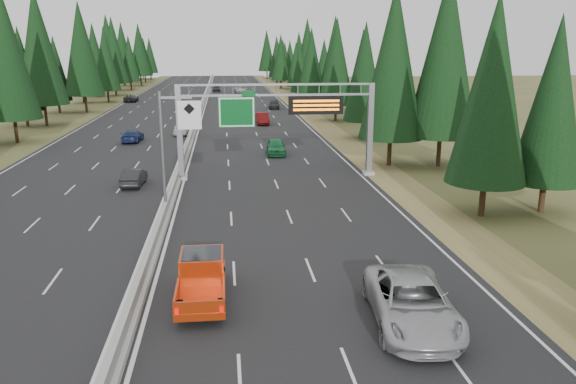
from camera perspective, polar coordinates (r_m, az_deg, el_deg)
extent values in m
cube|color=black|center=(91.80, -9.01, 7.64)|extent=(32.00, 260.00, 0.08)
cube|color=olive|center=(92.75, 2.14, 7.87)|extent=(3.60, 260.00, 0.06)
cube|color=#4A4F25|center=(94.27, -19.97, 7.12)|extent=(3.60, 260.00, 0.06)
cube|color=gray|center=(91.78, -9.02, 7.76)|extent=(0.70, 260.00, 0.30)
cube|color=gray|center=(91.73, -9.03, 8.01)|extent=(0.30, 260.00, 0.60)
cube|color=slate|center=(46.72, -10.94, 5.92)|extent=(0.45, 0.45, 7.80)
cube|color=gray|center=(47.41, -10.73, 1.44)|extent=(0.90, 0.90, 0.30)
cube|color=slate|center=(48.15, 8.32, 6.29)|extent=(0.45, 0.45, 7.80)
cube|color=gray|center=(48.82, 8.16, 1.93)|extent=(0.90, 0.90, 0.30)
cube|color=slate|center=(46.38, -1.19, 10.87)|extent=(15.85, 0.35, 0.16)
cube|color=slate|center=(46.44, -1.18, 9.83)|extent=(15.85, 0.35, 0.16)
cube|color=#054C19|center=(46.13, -5.24, 8.09)|extent=(3.00, 0.10, 2.50)
cube|color=silver|center=(46.07, -5.24, 8.08)|extent=(2.85, 0.02, 2.35)
cube|color=#054C19|center=(46.02, -4.02, 9.97)|extent=(1.10, 0.10, 0.45)
cube|color=black|center=(46.63, 2.85, 8.81)|extent=(4.50, 0.40, 1.50)
cube|color=orange|center=(46.38, 2.90, 9.22)|extent=(3.80, 0.02, 0.18)
cube|color=orange|center=(46.41, 2.90, 8.79)|extent=(3.80, 0.02, 0.18)
cube|color=orange|center=(46.45, 2.89, 8.36)|extent=(3.80, 0.02, 0.18)
cylinder|color=slate|center=(36.91, -12.60, 3.76)|extent=(0.20, 0.20, 8.00)
cube|color=gray|center=(37.81, -12.28, -2.06)|extent=(0.50, 0.50, 0.20)
cube|color=slate|center=(36.34, -11.33, 9.40)|extent=(2.00, 0.15, 0.15)
cube|color=silver|center=(36.27, -9.99, 7.70)|extent=(1.50, 0.06, 1.80)
cylinder|color=black|center=(38.74, 19.14, -0.68)|extent=(0.40, 0.40, 2.26)
cone|color=black|center=(37.61, 20.04, 9.76)|extent=(5.08, 5.08, 11.86)
cylinder|color=black|center=(41.13, 24.41, -0.48)|extent=(0.40, 0.40, 2.06)
cone|color=black|center=(40.10, 25.37, 8.42)|extent=(4.62, 4.62, 10.79)
cylinder|color=black|center=(52.97, 10.26, 4.02)|extent=(0.40, 0.40, 2.62)
cone|color=black|center=(52.14, 10.67, 12.91)|extent=(5.90, 5.90, 13.77)
cylinder|color=black|center=(53.77, 15.07, 4.02)|extent=(0.40, 0.40, 2.83)
cone|color=black|center=(52.96, 15.71, 13.47)|extent=(6.37, 6.37, 14.86)
cylinder|color=black|center=(68.46, 7.62, 6.28)|extent=(0.40, 0.40, 2.19)
cone|color=black|center=(67.84, 7.82, 12.01)|extent=(4.93, 4.93, 11.49)
cylinder|color=black|center=(70.53, 10.01, 6.33)|extent=(0.40, 0.40, 1.95)
cone|color=black|center=(69.95, 10.23, 11.29)|extent=(4.40, 4.40, 10.26)
cylinder|color=black|center=(85.10, 4.85, 8.02)|extent=(0.40, 0.40, 2.39)
cone|color=black|center=(84.59, 4.96, 13.06)|extent=(5.39, 5.39, 12.57)
cylinder|color=black|center=(85.82, 7.42, 7.92)|extent=(0.40, 0.40, 2.15)
cone|color=black|center=(85.32, 7.57, 12.40)|extent=(4.83, 4.83, 11.27)
cylinder|color=black|center=(102.04, 2.34, 9.10)|extent=(0.40, 0.40, 2.27)
cone|color=black|center=(101.62, 2.38, 13.08)|extent=(5.10, 5.10, 11.91)
cylinder|color=black|center=(101.66, 4.69, 9.13)|extent=(0.40, 0.40, 2.58)
cone|color=black|center=(101.23, 4.79, 13.69)|extent=(5.82, 5.82, 13.57)
cylinder|color=black|center=(117.10, 1.21, 9.68)|extent=(0.40, 0.40, 1.78)
cone|color=black|center=(116.76, 1.23, 12.40)|extent=(4.00, 4.00, 9.34)
cylinder|color=black|center=(119.93, 3.62, 9.82)|extent=(0.40, 0.40, 2.00)
cone|color=black|center=(119.58, 3.67, 12.81)|extent=(4.50, 4.50, 10.49)
cylinder|color=black|center=(132.76, 0.78, 10.28)|extent=(0.40, 0.40, 1.90)
cone|color=black|center=(132.46, 0.79, 12.85)|extent=(4.28, 4.28, 9.98)
cylinder|color=black|center=(133.75, 1.93, 10.49)|extent=(0.40, 0.40, 2.76)
cone|color=black|center=(133.42, 1.97, 14.18)|extent=(6.20, 6.20, 14.48)
cylinder|color=black|center=(151.03, -0.72, 10.86)|extent=(0.40, 0.40, 2.26)
cone|color=black|center=(150.75, -0.73, 13.54)|extent=(5.07, 5.07, 11.84)
cylinder|color=black|center=(150.77, 1.10, 10.87)|extent=(0.40, 0.40, 2.36)
cone|color=black|center=(150.48, 1.11, 13.68)|extent=(5.31, 5.31, 12.39)
cylinder|color=black|center=(166.97, -1.14, 11.21)|extent=(0.40, 0.40, 2.25)
cone|color=black|center=(166.71, -1.15, 13.62)|extent=(5.05, 5.05, 11.79)
cylinder|color=black|center=(168.10, 0.19, 11.20)|extent=(0.40, 0.40, 2.06)
cone|color=black|center=(167.85, 0.19, 13.40)|extent=(4.64, 4.64, 10.83)
cylinder|color=black|center=(183.16, -1.18, 11.47)|extent=(0.40, 0.40, 2.05)
cone|color=black|center=(182.93, -1.19, 13.47)|extent=(4.61, 4.61, 10.76)
cylinder|color=black|center=(184.48, -0.32, 11.48)|extent=(0.40, 0.40, 1.98)
cone|color=black|center=(184.26, -0.32, 13.40)|extent=(4.46, 4.46, 10.40)
cylinder|color=black|center=(199.91, -2.15, 11.80)|extent=(0.40, 0.40, 2.66)
cone|color=black|center=(199.69, -2.17, 14.18)|extent=(5.98, 5.98, 13.95)
cylinder|color=black|center=(199.19, -0.51, 11.73)|extent=(0.40, 0.40, 2.15)
cone|color=black|center=(198.98, -0.51, 13.67)|extent=(4.85, 4.85, 11.31)
cylinder|color=black|center=(72.05, -25.90, 5.60)|extent=(0.40, 0.40, 2.76)
cone|color=black|center=(71.45, -26.68, 12.43)|extent=(6.22, 6.22, 14.50)
cylinder|color=black|center=(86.29, -23.38, 7.18)|extent=(0.40, 0.40, 2.99)
cone|color=black|center=(85.79, -24.02, 13.37)|extent=(6.73, 6.73, 15.70)
cylinder|color=black|center=(87.01, -24.99, 6.80)|extent=(0.40, 0.40, 2.18)
cone|color=black|center=(86.52, -25.47, 11.25)|extent=(4.90, 4.90, 11.43)
cylinder|color=black|center=(101.61, -19.83, 8.42)|extent=(0.40, 0.40, 2.90)
cone|color=black|center=(101.18, -20.27, 13.52)|extent=(6.53, 6.53, 15.24)
cylinder|color=black|center=(103.05, -22.22, 8.03)|extent=(0.40, 0.40, 2.03)
cone|color=black|center=(102.64, -22.56, 11.54)|extent=(4.56, 4.56, 10.65)
cylinder|color=black|center=(119.59, -17.80, 9.25)|extent=(0.40, 0.40, 2.37)
cone|color=black|center=(119.23, -18.08, 12.79)|extent=(5.33, 5.33, 12.44)
cylinder|color=black|center=(119.71, -20.06, 8.93)|extent=(0.40, 0.40, 1.81)
cone|color=black|center=(119.38, -20.29, 11.62)|extent=(4.06, 4.06, 9.48)
cylinder|color=black|center=(135.80, -17.08, 9.94)|extent=(0.40, 0.40, 2.79)
cone|color=black|center=(135.48, -17.36, 13.61)|extent=(6.28, 6.28, 14.66)
cylinder|color=black|center=(134.16, -18.83, 9.71)|extent=(0.40, 0.40, 2.56)
cone|color=black|center=(133.83, -19.11, 13.11)|extent=(5.76, 5.76, 13.43)
cylinder|color=black|center=(152.85, -15.65, 10.37)|extent=(0.40, 0.40, 2.21)
cone|color=black|center=(152.57, -15.83, 12.96)|extent=(4.97, 4.97, 11.60)
cylinder|color=black|center=(152.57, -17.59, 10.38)|extent=(0.40, 0.40, 3.01)
cone|color=black|center=(152.29, -17.87, 13.91)|extent=(6.77, 6.77, 15.81)
cylinder|color=black|center=(168.78, -14.70, 10.87)|extent=(0.40, 0.40, 2.78)
cone|color=black|center=(168.52, -14.89, 13.82)|extent=(6.25, 6.25, 14.58)
cylinder|color=black|center=(170.26, -16.28, 10.81)|extent=(0.40, 0.40, 2.85)
cone|color=black|center=(170.01, -16.50, 13.80)|extent=(6.40, 6.40, 14.94)
cylinder|color=black|center=(183.99, -14.29, 11.07)|extent=(0.40, 0.40, 2.20)
cone|color=black|center=(183.76, -14.43, 13.21)|extent=(4.95, 4.95, 11.54)
cylinder|color=black|center=(186.39, -15.63, 10.99)|extent=(0.40, 0.40, 1.94)
cone|color=black|center=(186.17, -15.76, 12.85)|extent=(4.37, 4.37, 10.19)
cylinder|color=black|center=(199.68, -13.75, 11.35)|extent=(0.40, 0.40, 2.25)
cone|color=black|center=(199.46, -13.87, 13.36)|extent=(5.05, 5.05, 11.79)
cylinder|color=black|center=(202.36, -14.50, 11.37)|extent=(0.40, 0.40, 2.49)
cone|color=black|center=(202.14, -14.65, 13.58)|extent=(5.61, 5.61, 13.08)
imported|color=#A6A6AB|center=(23.02, 12.44, -10.89)|extent=(3.70, 6.91, 1.85)
cylinder|color=black|center=(23.51, -10.98, -11.65)|extent=(0.30, 0.80, 0.80)
cylinder|color=black|center=(23.43, -6.73, -11.58)|extent=(0.30, 0.80, 0.80)
cylinder|color=black|center=(26.52, -10.46, -8.51)|extent=(0.30, 0.80, 0.80)
cylinder|color=black|center=(26.45, -6.73, -8.43)|extent=(0.30, 0.80, 0.80)
cube|color=#9E2809|center=(24.94, -8.73, -9.59)|extent=(2.01, 5.62, 0.30)
cube|color=#9E2809|center=(25.50, -8.72, -7.32)|extent=(1.91, 2.21, 1.10)
cube|color=black|center=(25.39, -8.75, -6.69)|extent=(1.71, 1.91, 0.55)
cube|color=#9E2809|center=(23.49, -11.26, -10.34)|extent=(0.10, 2.41, 0.60)
cube|color=#9E2809|center=(23.40, -6.52, -10.25)|extent=(0.10, 2.41, 0.60)
cube|color=#9E2809|center=(22.34, -9.01, -11.60)|extent=(2.01, 0.10, 0.60)
imported|color=#176532|center=(57.52, -1.22, 4.63)|extent=(2.16, 4.79, 1.60)
imported|color=#4E0B0B|center=(80.54, -2.65, 7.47)|extent=(1.83, 4.95, 1.62)
imported|color=black|center=(101.19, -1.42, 8.85)|extent=(2.39, 4.92, 1.38)
imported|color=#B8B8B8|center=(137.29, -4.83, 10.34)|extent=(3.02, 5.80, 1.56)
imported|color=black|center=(141.59, -7.28, 10.39)|extent=(2.01, 4.54, 1.52)
imported|color=black|center=(46.11, -15.40, 1.47)|extent=(1.63, 4.17, 1.35)
imported|color=#16234E|center=(67.75, -15.53, 5.52)|extent=(2.19, 4.88, 1.39)
imported|color=silver|center=(71.89, -10.87, 6.31)|extent=(1.76, 4.29, 1.46)
imported|color=black|center=(118.39, -15.65, 9.17)|extent=(2.43, 5.18, 1.43)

